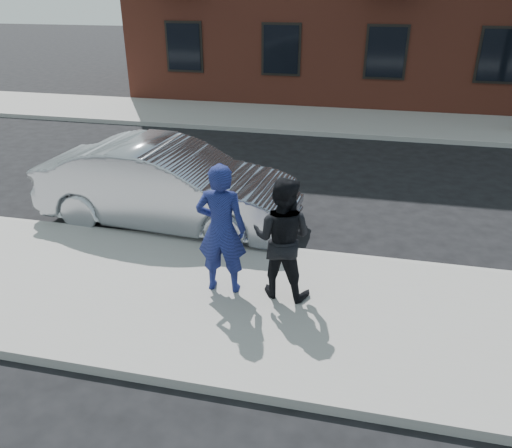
# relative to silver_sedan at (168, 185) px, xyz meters

# --- Properties ---
(ground) EXTENTS (100.00, 100.00, 0.00)m
(ground) POSITION_rel_silver_sedan_xyz_m (4.05, -2.33, -0.84)
(ground) COLOR black
(ground) RESTS_ON ground
(near_sidewalk) EXTENTS (50.00, 3.50, 0.15)m
(near_sidewalk) POSITION_rel_silver_sedan_xyz_m (4.05, -2.58, -0.77)
(near_sidewalk) COLOR gray
(near_sidewalk) RESTS_ON ground
(near_curb) EXTENTS (50.00, 0.10, 0.15)m
(near_curb) POSITION_rel_silver_sedan_xyz_m (4.05, -0.78, -0.77)
(near_curb) COLOR #999691
(near_curb) RESTS_ON ground
(far_sidewalk) EXTENTS (50.00, 3.50, 0.15)m
(far_sidewalk) POSITION_rel_silver_sedan_xyz_m (4.05, 8.92, -0.77)
(far_sidewalk) COLOR gray
(far_sidewalk) RESTS_ON ground
(far_curb) EXTENTS (50.00, 0.10, 0.15)m
(far_curb) POSITION_rel_silver_sedan_xyz_m (4.05, 7.12, -0.77)
(far_curb) COLOR #999691
(far_curb) RESTS_ON ground
(silver_sedan) EXTENTS (5.22, 2.10, 1.69)m
(silver_sedan) POSITION_rel_silver_sedan_xyz_m (0.00, 0.00, 0.00)
(silver_sedan) COLOR #999BA3
(silver_sedan) RESTS_ON ground
(man_hoodie) EXTENTS (0.78, 0.55, 2.04)m
(man_hoodie) POSITION_rel_silver_sedan_xyz_m (1.77, -2.27, 0.33)
(man_hoodie) COLOR navy
(man_hoodie) RESTS_ON near_sidewalk
(man_peacoat) EXTENTS (0.99, 0.82, 1.88)m
(man_peacoat) POSITION_rel_silver_sedan_xyz_m (2.66, -2.20, 0.24)
(man_peacoat) COLOR black
(man_peacoat) RESTS_ON near_sidewalk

